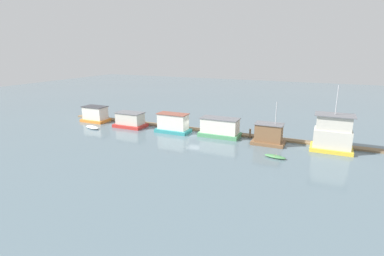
# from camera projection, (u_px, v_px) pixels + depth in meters

# --- Properties ---
(ground_plane) EXTENTS (200.00, 200.00, 0.00)m
(ground_plane) POSITION_uv_depth(u_px,v_px,m) (194.00, 134.00, 54.10)
(ground_plane) COLOR slate
(dock_walkway) EXTENTS (59.60, 1.55, 0.30)m
(dock_walkway) POSITION_uv_depth(u_px,v_px,m) (200.00, 130.00, 56.48)
(dock_walkway) COLOR #846B4C
(dock_walkway) RESTS_ON ground_plane
(houseboat_orange) EXTENTS (5.54, 3.61, 3.26)m
(houseboat_orange) POSITION_uv_depth(u_px,v_px,m) (95.00, 114.00, 63.24)
(houseboat_orange) COLOR orange
(houseboat_orange) RESTS_ON ground_plane
(houseboat_red) EXTENTS (6.12, 3.75, 2.93)m
(houseboat_red) POSITION_uv_depth(u_px,v_px,m) (130.00, 120.00, 58.84)
(houseboat_red) COLOR red
(houseboat_red) RESTS_ON ground_plane
(houseboat_teal) EXTENTS (6.31, 3.27, 3.53)m
(houseboat_teal) POSITION_uv_depth(u_px,v_px,m) (173.00, 124.00, 55.02)
(houseboat_teal) COLOR teal
(houseboat_teal) RESTS_ON ground_plane
(houseboat_green) EXTENTS (7.15, 3.50, 3.33)m
(houseboat_green) POSITION_uv_depth(u_px,v_px,m) (220.00, 128.00, 52.37)
(houseboat_green) COLOR #4C9360
(houseboat_green) RESTS_ON ground_plane
(houseboat_brown) EXTENTS (5.14, 3.53, 6.99)m
(houseboat_brown) POSITION_uv_depth(u_px,v_px,m) (269.00, 135.00, 48.17)
(houseboat_brown) COLOR brown
(houseboat_brown) RESTS_ON ground_plane
(houseboat_yellow) EXTENTS (5.96, 3.91, 9.94)m
(houseboat_yellow) POSITION_uv_depth(u_px,v_px,m) (333.00, 134.00, 44.77)
(houseboat_yellow) COLOR gold
(houseboat_yellow) RESTS_ON ground_plane
(dinghy_white) EXTENTS (3.96, 2.44, 0.46)m
(dinghy_white) POSITION_uv_depth(u_px,v_px,m) (92.00, 127.00, 58.00)
(dinghy_white) COLOR white
(dinghy_white) RESTS_ON ground_plane
(dinghy_green) EXTENTS (3.21, 1.59, 0.43)m
(dinghy_green) POSITION_uv_depth(u_px,v_px,m) (275.00, 157.00, 42.25)
(dinghy_green) COLOR #47844C
(dinghy_green) RESTS_ON ground_plane
(mooring_post_far_left) EXTENTS (0.26, 0.26, 1.74)m
(mooring_post_far_left) POSITION_uv_depth(u_px,v_px,m) (140.00, 121.00, 60.56)
(mooring_post_far_left) COLOR #846B4C
(mooring_post_far_left) RESTS_ON ground_plane
(mooring_post_near_left) EXTENTS (0.32, 0.32, 1.65)m
(mooring_post_near_left) POSITION_uv_depth(u_px,v_px,m) (250.00, 134.00, 51.50)
(mooring_post_near_left) COLOR brown
(mooring_post_near_left) RESTS_ON ground_plane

